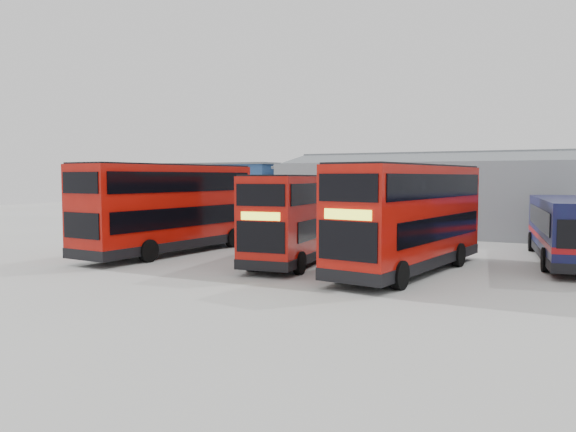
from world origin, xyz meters
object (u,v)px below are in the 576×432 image
at_px(single_decker_blue, 568,231).
at_px(double_decker_right, 410,219).
at_px(office_block, 224,194).
at_px(double_decker_centre, 301,219).
at_px(maintenance_shed, 499,197).
at_px(double_decker_left, 169,209).
at_px(panel_van, 136,211).

bearing_deg(single_decker_blue, double_decker_right, 37.03).
distance_m(double_decker_right, single_decker_blue, 8.38).
xyz_separation_m(office_block, single_decker_blue, (26.51, -11.29, -1.09)).
bearing_deg(double_decker_centre, single_decker_blue, 18.85).
xyz_separation_m(maintenance_shed, single_decker_blue, (4.51, -13.30, -1.11)).
relative_size(double_decker_left, panel_van, 1.92).
distance_m(double_decker_centre, panel_van, 21.57).
relative_size(single_decker_blue, panel_van, 1.94).
distance_m(office_block, maintenance_shed, 22.09).
xyz_separation_m(office_block, double_decker_right, (20.60, -17.18, -0.33)).
relative_size(office_block, single_decker_blue, 1.09).
bearing_deg(panel_van, double_decker_right, -2.46).
bearing_deg(panel_van, maintenance_shed, 39.27).
bearing_deg(panel_van, double_decker_centre, -6.50).
bearing_deg(double_decker_right, single_decker_blue, 53.17).
distance_m(maintenance_shed, single_decker_blue, 14.08).
relative_size(maintenance_shed, double_decker_centre, 3.09).
bearing_deg(office_block, maintenance_shed, 5.21).
relative_size(office_block, double_decker_right, 1.12).
distance_m(double_decker_centre, double_decker_right, 5.39).
bearing_deg(panel_van, single_decker_blue, 12.12).
relative_size(double_decker_left, single_decker_blue, 0.99).
bearing_deg(maintenance_shed, office_block, -174.79).
bearing_deg(office_block, double_decker_left, -65.27).
bearing_deg(double_decker_left, single_decker_blue, -158.03).
height_order(double_decker_centre, double_decker_right, double_decker_right).
xyz_separation_m(maintenance_shed, double_decker_centre, (-6.75, -18.54, -0.56)).
xyz_separation_m(double_decker_left, single_decker_blue, (18.60, 5.88, -0.83)).
xyz_separation_m(office_block, panel_van, (-3.91, -6.65, -1.25)).
distance_m(single_decker_blue, panel_van, 30.76).
distance_m(maintenance_shed, double_decker_left, 23.80).
distance_m(double_decker_left, double_decker_centre, 7.38).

